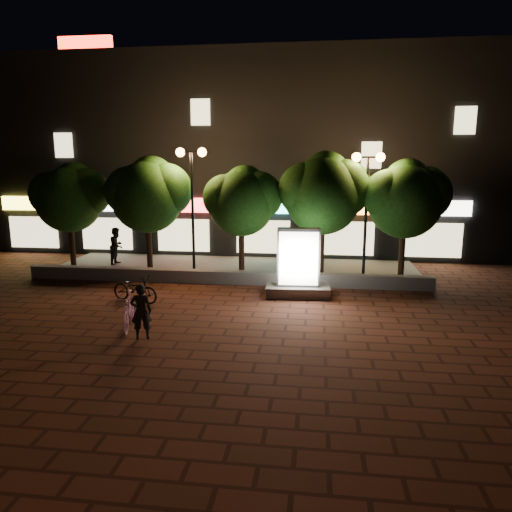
% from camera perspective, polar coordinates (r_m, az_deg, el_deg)
% --- Properties ---
extents(ground, '(80.00, 80.00, 0.00)m').
position_cam_1_polar(ground, '(15.13, -6.86, -7.03)').
color(ground, '#56271B').
rests_on(ground, ground).
extents(retaining_wall, '(16.00, 0.45, 0.50)m').
position_cam_1_polar(retaining_wall, '(18.81, -3.90, -2.53)').
color(retaining_wall, slate).
rests_on(retaining_wall, ground).
extents(sidewalk, '(16.00, 5.00, 0.08)m').
position_cam_1_polar(sidewalk, '(21.25, -2.58, -1.48)').
color(sidewalk, slate).
rests_on(sidewalk, ground).
extents(building_block, '(28.00, 8.12, 11.30)m').
position_cam_1_polar(building_block, '(27.15, -0.28, 11.85)').
color(building_block, black).
rests_on(building_block, ground).
extents(tree_far_left, '(3.36, 2.80, 4.63)m').
position_cam_1_polar(tree_far_left, '(22.11, -21.32, 6.79)').
color(tree_far_left, black).
rests_on(tree_far_left, sidewalk).
extents(tree_left, '(3.60, 3.00, 4.89)m').
position_cam_1_polar(tree_left, '(20.66, -12.71, 7.44)').
color(tree_left, black).
rests_on(tree_left, sidewalk).
extents(tree_mid, '(3.24, 2.70, 4.50)m').
position_cam_1_polar(tree_mid, '(19.67, -1.60, 6.86)').
color(tree_mid, black).
rests_on(tree_mid, sidewalk).
extents(tree_right, '(3.72, 3.10, 5.07)m').
position_cam_1_polar(tree_right, '(19.41, 8.17, 7.73)').
color(tree_right, black).
rests_on(tree_right, sidewalk).
extents(tree_far_right, '(3.48, 2.90, 4.76)m').
position_cam_1_polar(tree_far_right, '(19.73, 17.54, 6.80)').
color(tree_far_right, black).
rests_on(tree_far_right, sidewalk).
extents(street_lamp_left, '(1.26, 0.36, 5.18)m').
position_cam_1_polar(street_lamp_left, '(19.79, -7.68, 9.15)').
color(street_lamp_left, black).
rests_on(street_lamp_left, sidewalk).
extents(street_lamp_right, '(1.26, 0.36, 4.98)m').
position_cam_1_polar(street_lamp_right, '(19.22, 13.16, 8.49)').
color(street_lamp_right, black).
rests_on(street_lamp_right, sidewalk).
extents(ad_kiosk, '(2.31, 1.25, 2.44)m').
position_cam_1_polar(ad_kiosk, '(16.93, 5.07, -1.55)').
color(ad_kiosk, slate).
rests_on(ad_kiosk, ground).
extents(scooter_pink, '(0.92, 1.85, 1.07)m').
position_cam_1_polar(scooter_pink, '(14.17, -14.98, -6.35)').
color(scooter_pink, '#D187BF').
rests_on(scooter_pink, ground).
extents(rider, '(0.64, 0.50, 1.54)m').
position_cam_1_polar(rider, '(13.25, -13.58, -6.45)').
color(rider, black).
rests_on(rider, ground).
extents(scooter_parked, '(1.90, 1.13, 0.94)m').
position_cam_1_polar(scooter_parked, '(16.77, -14.27, -3.79)').
color(scooter_parked, black).
rests_on(scooter_parked, ground).
extents(pedestrian, '(0.68, 0.85, 1.69)m').
position_cam_1_polar(pedestrian, '(22.74, -16.30, 1.19)').
color(pedestrian, black).
rests_on(pedestrian, sidewalk).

